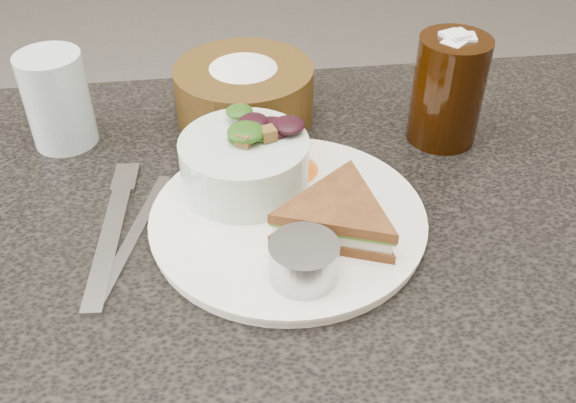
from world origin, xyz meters
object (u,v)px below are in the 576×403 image
(sandwich, at_px, (338,216))
(salad_bowl, at_px, (244,155))
(dinner_plate, at_px, (288,219))
(water_glass, at_px, (57,100))
(cola_glass, at_px, (449,86))
(bread_basket, at_px, (244,85))
(dressing_ramekin, at_px, (304,261))

(sandwich, distance_m, salad_bowl, 0.13)
(dinner_plate, xyz_separation_m, sandwich, (0.05, -0.03, 0.03))
(dinner_plate, xyz_separation_m, water_glass, (-0.25, 0.19, 0.05))
(salad_bowl, distance_m, cola_glass, 0.27)
(salad_bowl, height_order, water_glass, water_glass)
(cola_glass, bearing_deg, bread_basket, 162.42)
(bread_basket, height_order, water_glass, water_glass)
(sandwich, height_order, cola_glass, cola_glass)
(water_glass, bearing_deg, dressing_ramekin, -47.97)
(bread_basket, bearing_deg, dinner_plate, -82.67)
(dressing_ramekin, distance_m, water_glass, 0.38)
(dressing_ramekin, bearing_deg, cola_glass, 47.89)
(dressing_ramekin, bearing_deg, sandwich, 53.38)
(dinner_plate, distance_m, sandwich, 0.06)
(sandwich, relative_size, dressing_ramekin, 2.22)
(dressing_ramekin, bearing_deg, dinner_plate, 91.70)
(cola_glass, bearing_deg, salad_bowl, -161.49)
(water_glass, bearing_deg, salad_bowl, -32.66)
(dinner_plate, relative_size, water_glass, 2.46)
(sandwich, xyz_separation_m, bread_basket, (-0.07, 0.25, 0.02))
(dinner_plate, xyz_separation_m, bread_basket, (-0.03, 0.22, 0.04))
(salad_bowl, bearing_deg, water_glass, 147.34)
(cola_glass, xyz_separation_m, water_glass, (-0.47, 0.05, -0.01))
(sandwich, height_order, salad_bowl, salad_bowl)
(dressing_ramekin, xyz_separation_m, water_glass, (-0.26, 0.28, 0.03))
(dressing_ramekin, xyz_separation_m, cola_glass, (0.21, 0.23, 0.04))
(water_glass, bearing_deg, dinner_plate, -37.36)
(dinner_plate, xyz_separation_m, salad_bowl, (-0.04, 0.06, 0.05))
(sandwich, height_order, dressing_ramekin, same)
(dinner_plate, distance_m, cola_glass, 0.26)
(dinner_plate, bearing_deg, water_glass, 142.64)
(dressing_ramekin, height_order, bread_basket, bread_basket)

